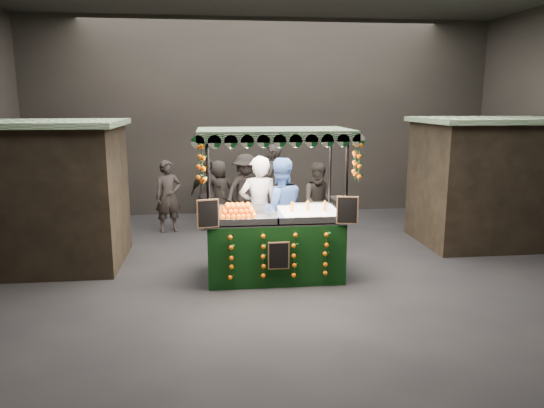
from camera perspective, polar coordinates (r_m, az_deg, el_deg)
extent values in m
plane|color=black|center=(8.99, 2.14, -7.66)|extent=(12.00, 12.00, 0.00)
cube|color=black|center=(13.46, -1.08, 9.59)|extent=(12.00, 0.10, 5.00)
cube|color=black|center=(3.66, 14.52, 4.12)|extent=(12.00, 0.10, 5.00)
cube|color=black|center=(10.02, -24.48, 0.70)|extent=(2.80, 2.00, 2.50)
cube|color=#0F471B|center=(9.89, -25.11, 8.12)|extent=(3.00, 2.20, 0.10)
cube|color=black|center=(11.55, 23.10, 2.12)|extent=(2.80, 2.00, 2.50)
cube|color=#0F471B|center=(11.43, 23.62, 8.56)|extent=(3.00, 2.20, 0.10)
cube|color=black|center=(8.69, 0.20, -4.84)|extent=(2.21, 1.21, 1.01)
cube|color=silver|center=(8.56, 0.20, -1.48)|extent=(2.21, 1.21, 0.04)
cylinder|color=black|center=(7.90, -7.06, -1.33)|extent=(0.05, 0.05, 2.41)
cylinder|color=black|center=(8.17, 8.20, -0.93)|extent=(0.05, 0.05, 2.41)
cylinder|color=black|center=(9.02, -7.04, 0.28)|extent=(0.05, 0.05, 2.41)
cylinder|color=black|center=(9.26, 6.40, 0.58)|extent=(0.05, 0.05, 2.41)
cube|color=#0F471B|center=(8.35, 0.21, 8.10)|extent=(2.46, 1.46, 0.08)
cube|color=white|center=(8.64, 4.18, -0.99)|extent=(0.98, 1.09, 0.08)
cube|color=black|center=(7.83, -7.15, -1.07)|extent=(0.34, 0.10, 0.44)
cube|color=black|center=(8.10, 8.39, -0.67)|extent=(0.34, 0.10, 0.44)
cube|color=black|center=(8.06, 0.75, -5.78)|extent=(0.34, 0.03, 0.44)
imported|color=gray|center=(9.35, -1.46, -0.62)|extent=(0.76, 0.53, 1.97)
imported|color=navy|center=(9.32, 0.87, -0.76)|extent=(1.03, 0.85, 1.94)
imported|color=black|center=(11.78, -11.49, 0.84)|extent=(0.69, 0.56, 1.63)
imported|color=black|center=(10.80, 5.35, 0.18)|extent=(0.86, 0.69, 1.68)
imported|color=#2C2624|center=(11.71, -7.14, 0.98)|extent=(1.02, 0.90, 1.66)
imported|color=#282220|center=(12.11, -2.97, 1.54)|extent=(1.27, 1.15, 1.71)
imported|color=black|center=(12.27, -5.94, 1.26)|extent=(0.81, 0.57, 1.56)
imported|color=#2B2623|center=(12.63, 20.86, 1.37)|extent=(1.47, 1.60, 1.78)
imported|color=#2A2622|center=(12.17, -0.02, 2.13)|extent=(0.62, 0.80, 1.93)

